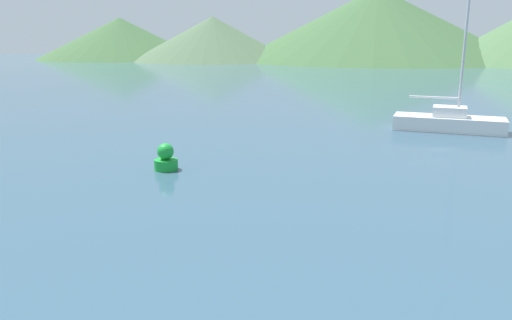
{
  "coord_description": "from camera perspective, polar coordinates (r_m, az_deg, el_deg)",
  "views": [
    {
      "loc": [
        3.67,
        1.3,
        4.42
      ],
      "look_at": [
        0.66,
        14.0,
        1.2
      ],
      "focal_mm": 35.0,
      "sensor_mm": 36.0,
      "label": 1
    }
  ],
  "objects": [
    {
      "name": "buoy_marker",
      "position": [
        17.29,
        -10.27,
        0.12
      ],
      "size": [
        0.8,
        0.8,
        0.92
      ],
      "color": "green",
      "rests_on": "ground_plane"
    },
    {
      "name": "hill_west",
      "position": [
        110.58,
        -15.23,
        13.28
      ],
      "size": [
        33.98,
        33.98,
        8.38
      ],
      "color": "#3D6038",
      "rests_on": "ground_plane"
    },
    {
      "name": "sailboat_inner",
      "position": [
        25.9,
        21.19,
        4.28
      ],
      "size": [
        5.28,
        2.37,
        10.28
      ],
      "rotation": [
        0.0,
        0.0,
        -0.13
      ],
      "color": "white",
      "rests_on": "ground_plane"
    },
    {
      "name": "hill_central",
      "position": [
        99.48,
        -4.96,
        13.66
      ],
      "size": [
        31.75,
        31.75,
        8.3
      ],
      "color": "#4C6647",
      "rests_on": "ground_plane"
    },
    {
      "name": "hill_east",
      "position": [
        102.6,
        13.55,
        14.83
      ],
      "size": [
        54.62,
        54.62,
        13.63
      ],
      "color": "#3D6038",
      "rests_on": "ground_plane"
    }
  ]
}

